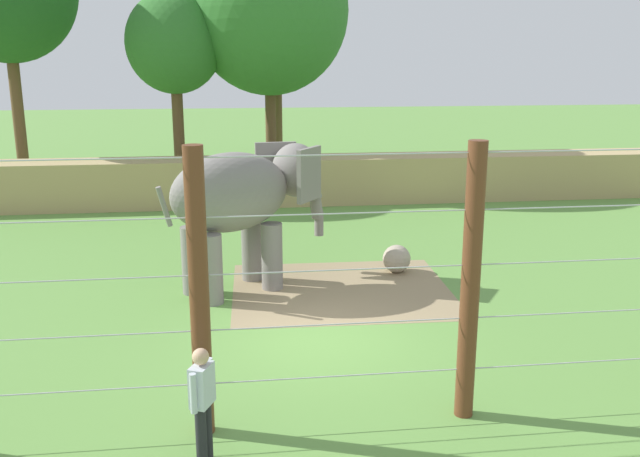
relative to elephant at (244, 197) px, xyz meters
The scene contains 10 objects.
ground_plane 4.03m from the elephant, 67.95° to the right, with size 120.00×120.00×0.00m, color #609342.
dirt_patch 3.13m from the elephant, 11.52° to the right, with size 5.03×4.38×0.01m, color #937F5B.
embankment_wall 9.69m from the elephant, 82.38° to the left, with size 36.00×1.80×1.69m, color tan.
elephant is the anchor object (origin of this frame).
enrichment_ball 4.27m from the elephant, 10.67° to the left, with size 0.70×0.70×0.70m, color tan.
cable_fence 6.48m from the elephant, 78.93° to the right, with size 12.74×0.28×4.19m.
zookeeper 7.35m from the elephant, 95.60° to the right, with size 0.35×0.58×1.67m.
tree_left_of_centre 17.33m from the elephant, 83.51° to the left, with size 4.87×4.87×9.58m.
tree_behind_wall 14.12m from the elephant, 84.01° to the left, with size 6.35×6.35×10.38m.
tree_right_of_centre 13.13m from the elephant, 100.59° to the left, with size 3.72×3.72×7.74m.
Camera 1 is at (-1.49, -12.38, 5.33)m, focal length 38.72 mm.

